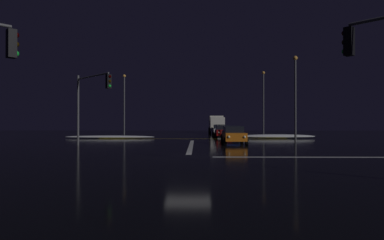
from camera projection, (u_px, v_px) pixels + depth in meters
The scene contains 16 objects.
ground at pixel (188, 158), 18.71m from camera, with size 120.00×120.00×0.10m, color black.
stop_line_north at pixel (191, 146), 27.81m from camera, with size 0.35×15.65×0.01m.
centre_line_ns at pixel (193, 139), 39.41m from camera, with size 22.00×0.15×0.01m.
crosswalk_bar_east at pixel (355, 157), 18.58m from camera, with size 15.65×0.40×0.01m.
snow_bank_left_curb at pixel (110, 137), 40.20m from camera, with size 10.71×1.50×0.35m.
snow_bank_right_curb at pixel (276, 136), 39.99m from camera, with size 9.13×1.50×0.50m.
sedan_orange at pixel (234, 135), 29.95m from camera, with size 2.02×4.33×1.57m.
sedan_blue at pixel (231, 133), 35.58m from camera, with size 2.02×4.33×1.57m.
sedan_red at pixel (223, 131), 41.83m from camera, with size 2.02×4.33×1.57m.
sedan_white at pixel (220, 130), 48.29m from camera, with size 2.02×4.33×1.57m.
sedan_black at pixel (219, 129), 54.19m from camera, with size 2.02×4.33×1.57m.
box_truck at pixel (216, 123), 60.75m from camera, with size 2.68×8.28×3.08m.
traffic_signal_nw at pixel (91, 95), 26.81m from camera, with size 3.80×3.80×5.86m.
streetlamp_right_far at pixel (263, 99), 49.29m from camera, with size 0.44×0.44×9.37m.
streetlamp_left_far at pixel (124, 100), 49.59m from camera, with size 0.44×0.44×8.95m.
streetlamp_right_near at pixel (295, 92), 33.29m from camera, with size 0.44×0.44×8.48m.
Camera 1 is at (0.50, -18.72, 1.93)m, focal length 31.63 mm.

